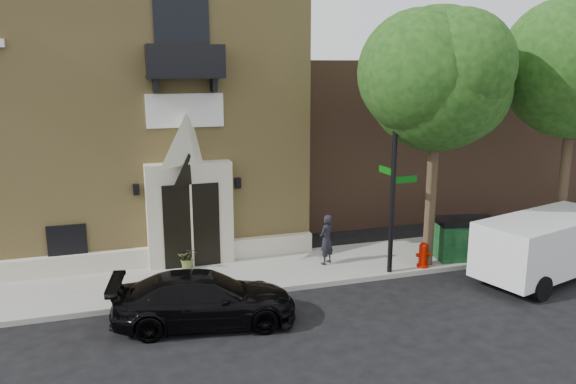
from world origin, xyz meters
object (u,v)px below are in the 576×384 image
at_px(dumpster, 465,238).
at_px(black_sedan, 205,299).
at_px(cargo_van, 550,244).
at_px(fire_hydrant, 423,255).
at_px(street_sign, 393,183).
at_px(pedestrian_near, 326,239).

bearing_deg(dumpster, black_sedan, -157.96).
height_order(cargo_van, fire_hydrant, cargo_van).
xyz_separation_m(cargo_van, dumpster, (-1.50, 1.99, -0.26)).
xyz_separation_m(cargo_van, street_sign, (-4.40, 1.57, 1.82)).
height_order(black_sedan, pedestrian_near, pedestrian_near).
distance_m(fire_hydrant, pedestrian_near, 3.00).
bearing_deg(cargo_van, dumpster, 111.21).
distance_m(street_sign, fire_hydrant, 2.62).
bearing_deg(street_sign, fire_hydrant, -0.53).
distance_m(black_sedan, dumpster, 8.95).
distance_m(black_sedan, pedestrian_near, 5.06).
xyz_separation_m(street_sign, dumpster, (2.90, 0.42, -2.08)).
relative_size(black_sedan, pedestrian_near, 2.83).
relative_size(dumpster, pedestrian_near, 1.35).
xyz_separation_m(fire_hydrant, pedestrian_near, (-2.73, 1.18, 0.40)).
height_order(black_sedan, street_sign, street_sign).
bearing_deg(fire_hydrant, street_sign, -177.49).
bearing_deg(pedestrian_near, fire_hydrant, 120.81).
bearing_deg(street_sign, cargo_van, -22.64).
bearing_deg(cargo_van, street_sign, 144.66).
bearing_deg(dumpster, pedestrian_near, 179.51).
height_order(dumpster, pedestrian_near, pedestrian_near).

